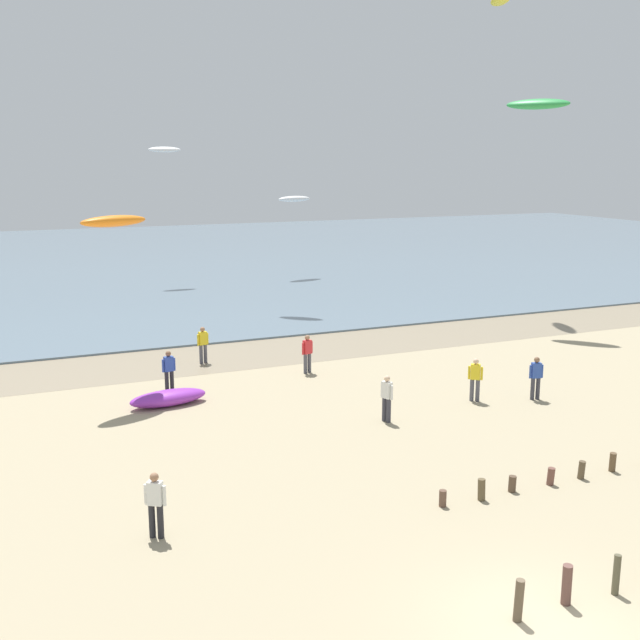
{
  "coord_description": "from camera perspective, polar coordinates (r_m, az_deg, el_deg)",
  "views": [
    {
      "loc": [
        -9.6,
        -11.0,
        9.23
      ],
      "look_at": [
        0.19,
        11.73,
        4.04
      ],
      "focal_mm": 43.35,
      "sensor_mm": 36.0,
      "label": 1
    }
  ],
  "objects": [
    {
      "name": "person_right_flank",
      "position": [
        19.95,
        -12.06,
        -13.07
      ],
      "size": [
        0.49,
        0.38,
        1.71
      ],
      "color": "#232328",
      "rests_on": "ground"
    },
    {
      "name": "kite_aloft_10",
      "position": [
        58.96,
        -11.41,
        12.24
      ],
      "size": [
        2.4,
        0.86,
        0.55
      ],
      "primitive_type": "ellipsoid",
      "rotation": [
        0.24,
        0.0,
        0.01
      ],
      "color": "white"
    },
    {
      "name": "person_far_down_beach",
      "position": [
        35.75,
        -8.64,
        -1.75
      ],
      "size": [
        0.56,
        0.29,
        1.71
      ],
      "color": "#4C4C56",
      "rests_on": "ground"
    },
    {
      "name": "person_trailing_behind",
      "position": [
        31.22,
        15.65,
        -4.06
      ],
      "size": [
        0.56,
        0.3,
        1.71
      ],
      "color": "#383842",
      "rests_on": "ground"
    },
    {
      "name": "person_mid_beach",
      "position": [
        33.74,
        -0.94,
        -2.43
      ],
      "size": [
        0.55,
        0.31,
        1.71
      ],
      "color": "#4C4C56",
      "rests_on": "ground"
    },
    {
      "name": "grounded_kite",
      "position": [
        30.1,
        -11.14,
        -5.66
      ],
      "size": [
        3.08,
        1.4,
        0.6
      ],
      "primitive_type": "ellipsoid",
      "rotation": [
        0.0,
        0.0,
        0.11
      ],
      "color": "purple",
      "rests_on": "ground"
    },
    {
      "name": "kite_aloft_0",
      "position": [
        44.64,
        15.79,
        15.09
      ],
      "size": [
        3.1,
        3.34,
        0.78
      ],
      "primitive_type": "ellipsoid",
      "rotation": [
        -0.24,
        0.0,
        2.28
      ],
      "color": "green"
    },
    {
      "name": "person_by_waterline",
      "position": [
        30.47,
        11.39,
        -4.24
      ],
      "size": [
        0.46,
        0.4,
        1.71
      ],
      "color": "#4C4C56",
      "rests_on": "ground"
    },
    {
      "name": "wet_sand_strip",
      "position": [
        36.91,
        -7.49,
        -2.75
      ],
      "size": [
        120.0,
        5.28,
        0.01
      ],
      "primitive_type": "cube",
      "color": "gray",
      "rests_on": "ground"
    },
    {
      "name": "person_left_flank",
      "position": [
        31.58,
        -11.09,
        -3.66
      ],
      "size": [
        0.56,
        0.28,
        1.71
      ],
      "color": "#232328",
      "rests_on": "ground"
    },
    {
      "name": "kite_aloft_7",
      "position": [
        60.88,
        -1.92,
        8.93
      ],
      "size": [
        2.98,
        1.49,
        0.51
      ],
      "primitive_type": "ellipsoid",
      "rotation": [
        0.06,
        0.0,
        3.34
      ],
      "color": "white"
    },
    {
      "name": "kite_aloft_8",
      "position": [
        30.51,
        -15.0,
        7.07
      ],
      "size": [
        2.88,
        1.84,
        0.55
      ],
      "primitive_type": "ellipsoid",
      "rotation": [
        0.14,
        0.0,
        3.51
      ],
      "color": "orange"
    },
    {
      "name": "kite_aloft_3",
      "position": [
        51.35,
        13.17,
        22.0
      ],
      "size": [
        1.9,
        3.0,
        0.55
      ],
      "primitive_type": "ellipsoid",
      "rotation": [
        0.11,
        0.0,
        1.21
      ],
      "color": "yellow"
    },
    {
      "name": "person_nearest_camera",
      "position": [
        27.69,
        4.95,
        -5.68
      ],
      "size": [
        0.32,
        0.55,
        1.71
      ],
      "color": "#383842",
      "rests_on": "ground"
    },
    {
      "name": "sea",
      "position": [
        73.28,
        -15.63,
        4.2
      ],
      "size": [
        160.0,
        70.0,
        0.1
      ],
      "primitive_type": "cube",
      "color": "slate",
      "rests_on": "ground"
    },
    {
      "name": "ground_plane",
      "position": [
        17.27,
        16.07,
        -20.98
      ],
      "size": [
        160.0,
        160.0,
        0.0
      ],
      "primitive_type": "plane",
      "color": "tan"
    }
  ]
}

